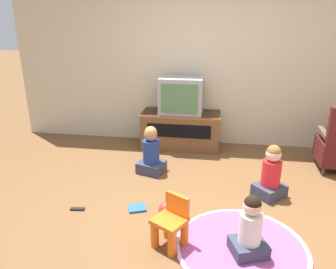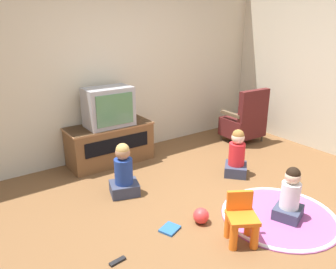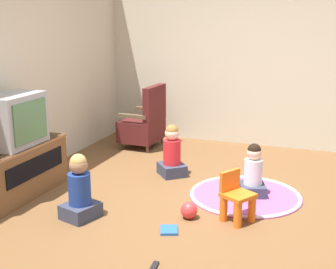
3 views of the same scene
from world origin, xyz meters
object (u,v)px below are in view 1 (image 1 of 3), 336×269
(child_watching_center, at_px, (271,175))
(child_watching_right, at_px, (151,153))
(book, at_px, (137,208))
(remote_control, at_px, (77,209))
(toy_ball, at_px, (166,209))
(yellow_kid_chair, at_px, (171,225))
(child_watching_left, at_px, (250,230))
(television, at_px, (181,96))
(tv_cabinet, at_px, (181,129))

(child_watching_center, xyz_separation_m, child_watching_right, (-1.46, 0.39, 0.00))
(book, relative_size, remote_control, 1.46)
(child_watching_center, xyz_separation_m, book, (-1.43, -0.50, -0.26))
(toy_ball, height_order, remote_control, toy_ball)
(yellow_kid_chair, xyz_separation_m, child_watching_center, (1.00, 1.01, 0.07))
(yellow_kid_chair, xyz_separation_m, child_watching_left, (0.68, -0.03, 0.04))
(child_watching_right, distance_m, remote_control, 1.20)
(book, distance_m, remote_control, 0.64)
(book, bearing_deg, television, 60.47)
(child_watching_left, distance_m, book, 1.27)
(child_watching_left, relative_size, remote_control, 3.76)
(child_watching_left, bearing_deg, child_watching_center, 52.90)
(tv_cabinet, relative_size, remote_control, 7.79)
(child_watching_right, bearing_deg, toy_ball, -53.07)
(toy_ball, relative_size, remote_control, 1.05)
(child_watching_left, height_order, book, child_watching_left)
(child_watching_center, bearing_deg, child_watching_right, 122.76)
(child_watching_right, bearing_deg, remote_control, -104.07)
(tv_cabinet, height_order, child_watching_left, child_watching_left)
(child_watching_center, bearing_deg, child_watching_left, -148.86)
(child_watching_right, height_order, remote_control, child_watching_right)
(television, relative_size, book, 2.85)
(tv_cabinet, distance_m, yellow_kid_chair, 2.35)
(tv_cabinet, xyz_separation_m, television, (0.00, -0.03, 0.54))
(child_watching_left, height_order, toy_ball, child_watching_left)
(child_watching_center, relative_size, remote_control, 4.08)
(yellow_kid_chair, height_order, toy_ball, yellow_kid_chair)
(child_watching_right, height_order, book, child_watching_right)
(book, bearing_deg, tv_cabinet, 60.61)
(television, xyz_separation_m, yellow_kid_chair, (0.18, -2.31, -0.62))
(book, bearing_deg, yellow_kid_chair, -70.80)
(remote_control, bearing_deg, television, 58.84)
(child_watching_center, distance_m, remote_control, 2.17)
(yellow_kid_chair, xyz_separation_m, toy_ball, (-0.11, 0.43, -0.12))
(tv_cabinet, relative_size, child_watching_left, 2.07)
(yellow_kid_chair, height_order, child_watching_left, child_watching_left)
(child_watching_left, xyz_separation_m, child_watching_right, (-1.15, 1.43, 0.03))
(tv_cabinet, xyz_separation_m, book, (-0.25, -1.83, -0.28))
(yellow_kid_chair, relative_size, toy_ball, 2.91)
(tv_cabinet, height_order, toy_ball, tv_cabinet)
(child_watching_center, bearing_deg, yellow_kid_chair, -176.68)
(child_watching_left, height_order, child_watching_right, child_watching_right)
(child_watching_right, bearing_deg, book, -71.54)
(tv_cabinet, relative_size, child_watching_right, 1.88)
(toy_ball, relative_size, book, 0.72)
(book, bearing_deg, child_watching_center, -2.27)
(child_watching_right, distance_m, toy_ball, 1.05)
(television, bearing_deg, child_watching_center, -47.78)
(child_watching_left, relative_size, book, 2.57)
(tv_cabinet, relative_size, child_watching_center, 1.91)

